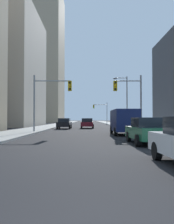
{
  "coord_description": "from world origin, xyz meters",
  "views": [
    {
      "loc": [
        -0.06,
        -2.24,
        1.45
      ],
      "look_at": [
        0.0,
        28.75,
        2.32
      ],
      "focal_mm": 38.37,
      "sensor_mm": 36.0,
      "label": 1
    }
  ],
  "objects": [
    {
      "name": "traffic_signal_near_left",
      "position": [
        -3.86,
        22.57,
        4.05
      ],
      "size": [
        4.0,
        0.44,
        6.0
      ],
      "color": "gray",
      "rests_on": "ground"
    },
    {
      "name": "sedan_maroon",
      "position": [
        -0.02,
        34.33,
        0.77
      ],
      "size": [
        1.95,
        4.25,
        1.52
      ],
      "color": "maroon",
      "rests_on": "ground"
    },
    {
      "name": "traffic_signal_far_right",
      "position": [
        3.85,
        64.92,
        4.05
      ],
      "size": [
        4.0,
        0.44,
        6.0
      ],
      "color": "gray",
      "rests_on": "ground"
    },
    {
      "name": "sedan_green",
      "position": [
        3.44,
        11.51,
        0.77
      ],
      "size": [
        1.95,
        4.26,
        1.52
      ],
      "color": "#195938",
      "rests_on": "ground"
    },
    {
      "name": "traffic_signal_near_right",
      "position": [
        4.34,
        22.57,
        4.0
      ],
      "size": [
        2.95,
        0.44,
        6.0
      ],
      "color": "gray",
      "rests_on": "ground"
    },
    {
      "name": "building_left_far_tower",
      "position": [
        -18.13,
        92.53,
        26.3
      ],
      "size": [
        16.07,
        23.46,
        52.6
      ],
      "primitive_type": "cube",
      "color": "tan",
      "rests_on": "ground"
    },
    {
      "name": "cargo_van_navy",
      "position": [
        3.3,
        19.48,
        1.29
      ],
      "size": [
        2.16,
        5.22,
        2.26
      ],
      "color": "#141E4C",
      "rests_on": "ground"
    },
    {
      "name": "sidewalk_left",
      "position": [
        -6.96,
        50.0,
        0.07
      ],
      "size": [
        3.98,
        160.0,
        0.15
      ],
      "primitive_type": "cube",
      "color": "#9E9E99",
      "rests_on": "ground"
    },
    {
      "name": "sidewalk_right",
      "position": [
        6.96,
        50.0,
        0.07
      ],
      "size": [
        3.98,
        160.0,
        0.15
      ],
      "primitive_type": "cube",
      "color": "#9E9E99",
      "rests_on": "ground"
    },
    {
      "name": "street_lamp_right",
      "position": [
        5.35,
        31.85,
        4.5
      ],
      "size": [
        2.07,
        0.32,
        7.5
      ],
      "color": "gray",
      "rests_on": "ground"
    },
    {
      "name": "sedan_black",
      "position": [
        -3.32,
        32.29,
        0.77
      ],
      "size": [
        1.95,
        4.25,
        1.52
      ],
      "color": "black",
      "rests_on": "ground"
    }
  ]
}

